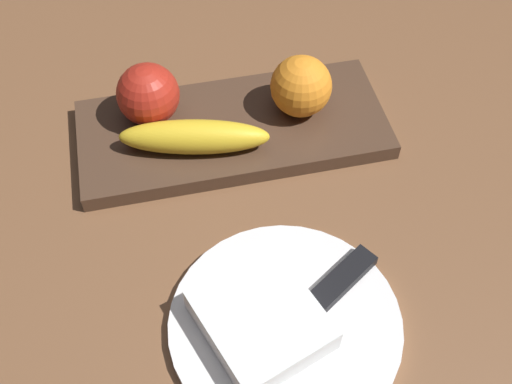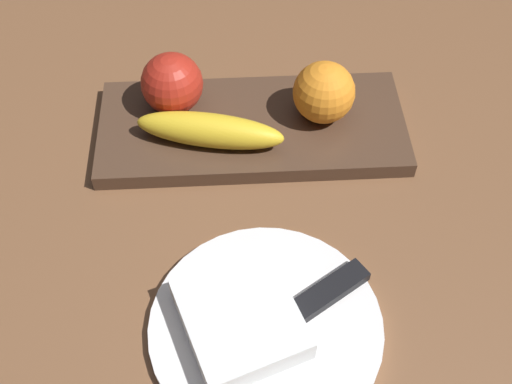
# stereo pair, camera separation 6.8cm
# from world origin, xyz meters

# --- Properties ---
(ground_plane) EXTENTS (2.40, 2.40, 0.00)m
(ground_plane) POSITION_xyz_m (0.00, 0.00, 0.00)
(ground_plane) COLOR brown
(fruit_tray) EXTENTS (0.38, 0.16, 0.02)m
(fruit_tray) POSITION_xyz_m (-0.02, -0.00, 0.01)
(fruit_tray) COLOR #4B3425
(fruit_tray) RESTS_ON ground_plane
(apple) EXTENTS (0.08, 0.08, 0.08)m
(apple) POSITION_xyz_m (0.07, -0.03, 0.06)
(apple) COLOR #B12619
(apple) RESTS_ON fruit_tray
(banana) EXTENTS (0.18, 0.08, 0.04)m
(banana) POSITION_xyz_m (0.03, 0.03, 0.04)
(banana) COLOR yellow
(banana) RESTS_ON fruit_tray
(orange_near_apple) EXTENTS (0.08, 0.08, 0.08)m
(orange_near_apple) POSITION_xyz_m (-0.11, -0.01, 0.06)
(orange_near_apple) COLOR orange
(orange_near_apple) RESTS_ON fruit_tray
(dinner_plate) EXTENTS (0.23, 0.23, 0.01)m
(dinner_plate) POSITION_xyz_m (-0.02, 0.27, 0.01)
(dinner_plate) COLOR white
(dinner_plate) RESTS_ON ground_plane
(folded_napkin) EXTENTS (0.14, 0.15, 0.03)m
(folded_napkin) POSITION_xyz_m (0.00, 0.27, 0.03)
(folded_napkin) COLOR white
(folded_napkin) RESTS_ON dinner_plate
(knife) EXTENTS (0.16, 0.12, 0.01)m
(knife) POSITION_xyz_m (-0.08, 0.25, 0.02)
(knife) COLOR silver
(knife) RESTS_ON dinner_plate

